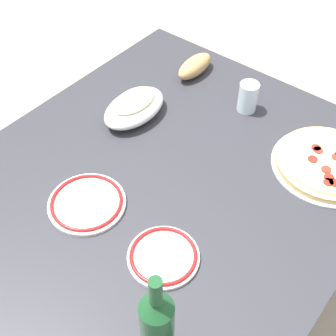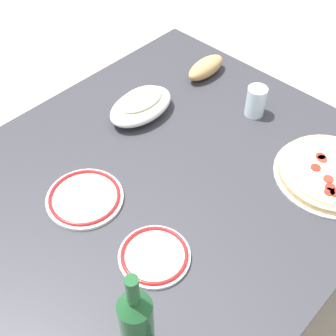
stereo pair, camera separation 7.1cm
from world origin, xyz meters
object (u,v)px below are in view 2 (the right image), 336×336
wine_bottle (137,324)px  bread_loaf (206,68)px  baked_pasta_dish (141,105)px  water_glass (256,101)px  side_plate_far (154,256)px  dining_table (168,198)px  pepperoni_pizza (330,173)px  side_plate_near (85,198)px

wine_bottle → bread_loaf: wine_bottle is taller
baked_pasta_dish → water_glass: 0.38m
wine_bottle → side_plate_far: bearing=36.4°
dining_table → wine_bottle: size_ratio=4.08×
pepperoni_pizza → side_plate_near: 0.71m
pepperoni_pizza → side_plate_far: (-0.55, 0.18, -0.01)m
water_glass → side_plate_far: water_glass is taller
pepperoni_pizza → baked_pasta_dish: size_ratio=1.36×
dining_table → baked_pasta_dish: (0.14, 0.25, 0.15)m
baked_pasta_dish → side_plate_far: bearing=-130.8°
wine_bottle → water_glass: size_ratio=2.92×
baked_pasta_dish → side_plate_far: 0.56m
side_plate_near → water_glass: bearing=-11.1°
side_plate_near → side_plate_far: 0.27m
water_glass → side_plate_near: water_glass is taller
pepperoni_pizza → baked_pasta_dish: bearing=107.4°
pepperoni_pizza → bread_loaf: bread_loaf is taller
wine_bottle → water_glass: (0.81, 0.29, -0.07)m
dining_table → baked_pasta_dish: 0.32m
dining_table → water_glass: (0.40, -0.02, 0.16)m
dining_table → pepperoni_pizza: 0.49m
side_plate_far → baked_pasta_dish: bearing=49.2°
baked_pasta_dish → bread_loaf: bearing=-2.4°
side_plate_far → bread_loaf: bread_loaf is taller
pepperoni_pizza → side_plate_near: (-0.55, 0.45, -0.01)m
dining_table → bread_loaf: size_ratio=7.13×
water_glass → wine_bottle: bearing=-160.6°
dining_table → water_glass: size_ratio=11.93×
wine_bottle → side_plate_near: wine_bottle is taller
water_glass → side_plate_far: (-0.63, -0.15, -0.04)m
pepperoni_pizza → side_plate_far: 0.58m
dining_table → water_glass: 0.43m
side_plate_near → side_plate_far: same height
wine_bottle → side_plate_near: bearing=65.8°
water_glass → baked_pasta_dish: bearing=134.2°
pepperoni_pizza → baked_pasta_dish: 0.63m
bread_loaf → side_plate_near: bearing=-168.8°
water_glass → side_plate_far: 0.65m
pepperoni_pizza → side_plate_near: bearing=140.7°
dining_table → side_plate_far: side_plate_far is taller
dining_table → wine_bottle: bearing=-143.5°
dining_table → pepperoni_pizza: size_ratio=3.77×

